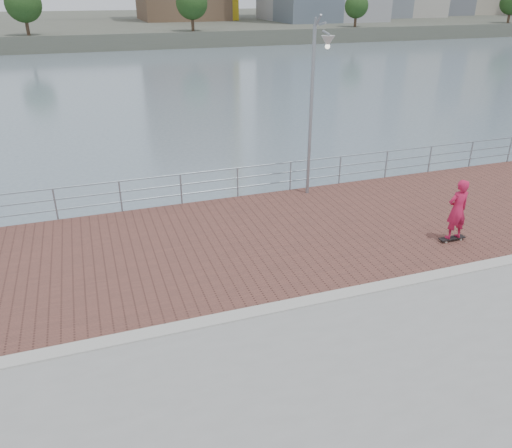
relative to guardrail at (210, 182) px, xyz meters
name	(u,v)px	position (x,y,z in m)	size (l,w,h in m)	color
water	(282,372)	(0.00, -7.00, -2.69)	(400.00, 400.00, 0.00)	slate
brick_lane	(239,241)	(0.00, -3.40, -0.68)	(40.00, 6.80, 0.02)	brown
curb	(283,306)	(0.00, -7.00, -0.66)	(40.00, 0.40, 0.06)	#B7B5AD
far_shore	(88,24)	(0.00, 115.50, -1.44)	(320.00, 95.00, 2.50)	#4C5142
guardrail	(210,182)	(0.00, 0.00, 0.00)	(39.06, 0.06, 1.13)	#8C9EA8
street_lamp	(318,80)	(3.56, -0.93, 3.47)	(0.43, 1.24, 5.86)	gray
skateboard	(452,238)	(6.07, -5.46, -0.60)	(0.83, 0.22, 0.10)	black
skateboarder	(457,210)	(6.07, -5.46, 0.34)	(0.67, 0.44, 1.85)	#BD1941
shoreline_trees	(106,5)	(1.69, 70.00, 3.80)	(144.81, 5.16, 6.88)	#473323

